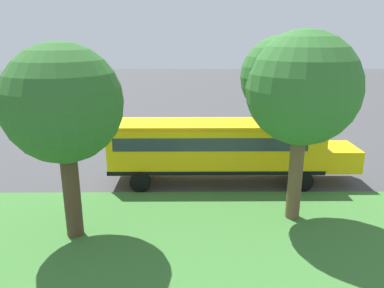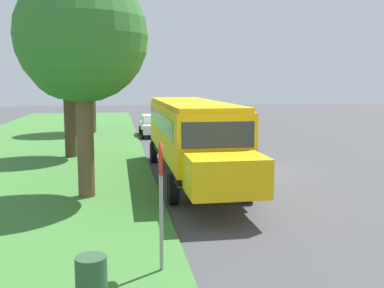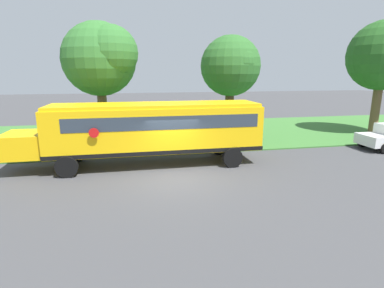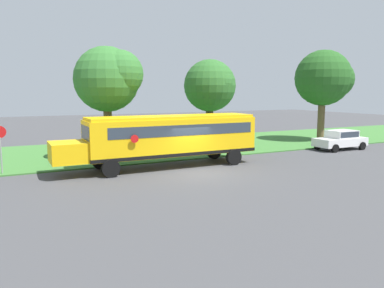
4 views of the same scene
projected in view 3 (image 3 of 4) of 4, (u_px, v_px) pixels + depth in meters
ground_plane at (177, 179)px, 13.45m from camera, size 120.00×120.00×0.00m
grass_verge at (158, 134)px, 22.98m from camera, size 12.00×80.00×0.08m
school_bus at (151, 128)px, 15.17m from camera, size 2.84×12.42×3.16m
oak_tree_beside_bus at (102, 58)px, 17.60m from camera, size 4.33×4.45×7.60m
oak_tree_roadside_mid at (232, 66)px, 20.57m from camera, size 4.15×4.15×7.18m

